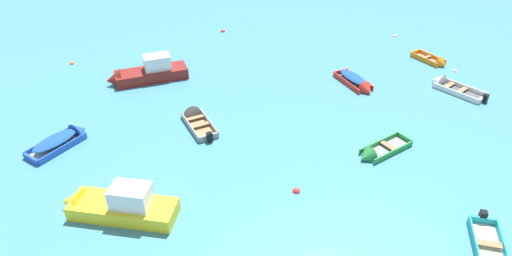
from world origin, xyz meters
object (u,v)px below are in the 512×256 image
Objects in this scene: motor_launch_maroon_center at (146,73)px; rowboat_green_distant_center at (374,154)px; rowboat_red_back_row_right at (358,83)px; mooring_buoy_central at (454,71)px; mooring_buoy_far_field at (395,36)px; rowboat_white_outer_right at (446,85)px; motor_launch_yellow_back_row_left at (115,205)px; mooring_buoy_near_foreground at (223,32)px; rowboat_orange_near_left at (436,62)px; mooring_buoy_between_boats_right at (296,191)px; mooring_buoy_between_boats_left at (72,64)px; rowboat_blue_far_right at (65,138)px; rowboat_grey_near_camera at (194,118)px.

rowboat_green_distant_center is (16.10, -8.56, -0.46)m from motor_launch_maroon_center.
motor_launch_maroon_center reaches higher than rowboat_red_back_row_right.
mooring_buoy_central is 1.03× the size of mooring_buoy_far_field.
rowboat_white_outer_right is 9.90× the size of mooring_buoy_far_field.
motor_launch_yellow_back_row_left is at bearing -141.17° from mooring_buoy_central.
motor_launch_maroon_center is 15.62× the size of mooring_buoy_central.
motor_launch_maroon_center is 11.42m from mooring_buoy_near_foreground.
rowboat_orange_near_left is at bearing 85.64° from rowboat_white_outer_right.
rowboat_red_back_row_right is 9.41× the size of mooring_buoy_between_boats_right.
mooring_buoy_near_foreground is at bearing 34.74° from mooring_buoy_between_boats_left.
rowboat_blue_far_right is 9.69× the size of mooring_buoy_between_boats_right.
rowboat_grey_near_camera is at bearing -48.68° from motor_launch_maroon_center.
mooring_buoy_between_boats_right is (8.98, 2.30, -0.61)m from motor_launch_yellow_back_row_left.
mooring_buoy_between_boats_right is (14.19, -3.53, -0.31)m from rowboat_blue_far_right.
mooring_buoy_near_foreground is (-11.53, 19.02, -0.17)m from rowboat_green_distant_center.
mooring_buoy_far_field is (-1.89, 10.00, -0.19)m from rowboat_white_outer_right.
mooring_buoy_between_boats_left is at bearing 176.10° from rowboat_white_outer_right.
mooring_buoy_near_foreground is at bearing 159.86° from mooring_buoy_central.
rowboat_red_back_row_right is at bearing 89.33° from rowboat_green_distant_center.
rowboat_white_outer_right is 25.08m from motor_launch_yellow_back_row_left.
rowboat_red_back_row_right is (0.10, 8.62, 0.13)m from rowboat_green_distant_center.
mooring_buoy_central is at bearing 49.97° from mooring_buoy_between_boats_right.
motor_launch_maroon_center is 1.58× the size of rowboat_grey_near_camera.
rowboat_grey_near_camera is (4.77, -5.42, -0.43)m from motor_launch_maroon_center.
mooring_buoy_near_foreground is 16.37m from mooring_buoy_far_field.
rowboat_orange_near_left reaches higher than mooring_buoy_near_foreground.
mooring_buoy_far_field is (20.93, 10.40, -0.62)m from motor_launch_maroon_center.
motor_launch_yellow_back_row_left is 24.86m from mooring_buoy_near_foreground.
mooring_buoy_central reaches higher than mooring_buoy_between_boats_left.
rowboat_orange_near_left is 19.49m from mooring_buoy_near_foreground.
rowboat_red_back_row_right is 9.88× the size of mooring_buoy_central.
rowboat_grey_near_camera is 15.88m from mooring_buoy_near_foreground.
rowboat_grey_near_camera is (2.25, 8.89, -0.42)m from motor_launch_yellow_back_row_left.
mooring_buoy_far_field is at bearing -0.16° from mooring_buoy_near_foreground.
mooring_buoy_far_field is at bearing 100.71° from rowboat_white_outer_right.
mooring_buoy_between_boats_right is (6.93, -22.47, 0.00)m from mooring_buoy_near_foreground.
rowboat_blue_far_right is 20.73m from rowboat_red_back_row_right.
rowboat_white_outer_right is 4.16m from rowboat_orange_near_left.
motor_launch_maroon_center is at bearing -179.80° from rowboat_red_back_row_right.
rowboat_red_back_row_right is 8.70m from mooring_buoy_central.
motor_launch_maroon_center is 18.24m from rowboat_green_distant_center.
mooring_buoy_near_foreground is (-19.73, 7.23, 0.00)m from mooring_buoy_central.
motor_launch_maroon_center is 14.51× the size of mooring_buoy_near_foreground.
motor_launch_yellow_back_row_left reaches higher than mooring_buoy_between_boats_right.
motor_launch_yellow_back_row_left is at bearing -94.73° from mooring_buoy_near_foreground.
motor_launch_maroon_center reaches higher than rowboat_blue_far_right.
rowboat_blue_far_right reaches higher than mooring_buoy_central.
rowboat_blue_far_right is 18.79m from rowboat_green_distant_center.
rowboat_white_outer_right reaches higher than mooring_buoy_far_field.
mooring_buoy_between_boats_right is at bearing 14.34° from motor_launch_yellow_back_row_left.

